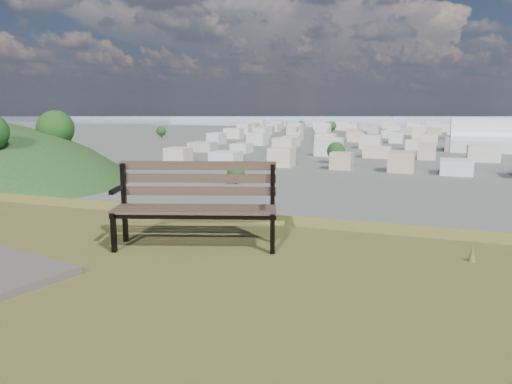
% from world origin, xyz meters
% --- Properties ---
extents(park_bench, '(1.89, 1.10, 0.94)m').
position_xyz_m(park_bench, '(-0.53, 2.78, 25.53)').
color(park_bench, '#453628').
rests_on(park_bench, hilltop_mesa).
extents(arena, '(58.82, 24.94, 24.81)m').
position_xyz_m(arena, '(38.84, 302.42, 5.85)').
color(arena, beige).
rests_on(arena, ground).
extents(city_blocks, '(395.00, 361.00, 7.00)m').
position_xyz_m(city_blocks, '(0.00, 394.44, 3.50)').
color(city_blocks, beige).
rests_on(city_blocks, ground).
extents(city_trees, '(406.52, 387.20, 9.98)m').
position_xyz_m(city_trees, '(-26.39, 319.00, 4.83)').
color(city_trees, '#332419').
rests_on(city_trees, ground).
extents(bay_water, '(2400.00, 700.00, 0.12)m').
position_xyz_m(bay_water, '(0.00, 900.00, 0.00)').
color(bay_water, '#8B9DB1').
rests_on(bay_water, ground).
extents(far_hills, '(2050.00, 340.00, 60.00)m').
position_xyz_m(far_hills, '(-60.92, 1402.93, 25.47)').
color(far_hills, '#A1AAC8').
rests_on(far_hills, ground).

